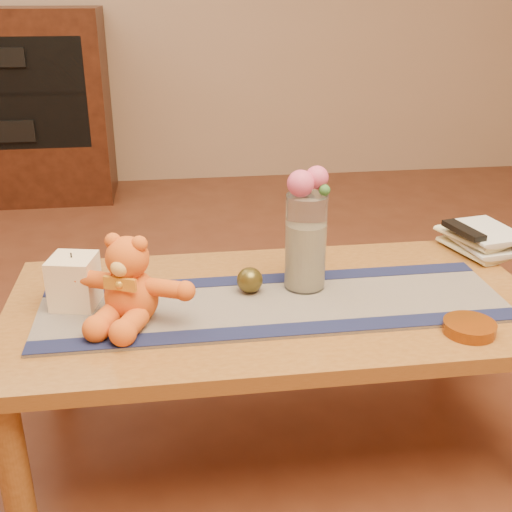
{
  "coord_description": "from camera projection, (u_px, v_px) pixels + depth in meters",
  "views": [
    {
      "loc": [
        -0.26,
        -1.49,
        1.22
      ],
      "look_at": [
        -0.05,
        0.0,
        0.58
      ],
      "focal_mm": 44.97,
      "sensor_mm": 36.0,
      "label": 1
    }
  ],
  "objects": [
    {
      "name": "floor",
      "position": [
        273.0,
        438.0,
        1.87
      ],
      "size": [
        5.5,
        5.5,
        0.0
      ],
      "primitive_type": "plane",
      "color": "#522617",
      "rests_on": "ground"
    },
    {
      "name": "coffee_table_top",
      "position": [
        275.0,
        307.0,
        1.7
      ],
      "size": [
        1.4,
        0.7,
        0.04
      ],
      "primitive_type": "cube",
      "color": "brown",
      "rests_on": "floor"
    },
    {
      "name": "table_leg_fl",
      "position": [
        14.0,
        473.0,
        1.44
      ],
      "size": [
        0.07,
        0.07,
        0.41
      ],
      "primitive_type": "cylinder",
      "color": "brown",
      "rests_on": "floor"
    },
    {
      "name": "table_leg_bl",
      "position": [
        53.0,
        342.0,
        1.97
      ],
      "size": [
        0.07,
        0.07,
        0.41
      ],
      "primitive_type": "cylinder",
      "color": "brown",
      "rests_on": "floor"
    },
    {
      "name": "table_leg_br",
      "position": [
        449.0,
        315.0,
        2.13
      ],
      "size": [
        0.07,
        0.07,
        0.41
      ],
      "primitive_type": "cylinder",
      "color": "brown",
      "rests_on": "floor"
    },
    {
      "name": "persian_runner",
      "position": [
        274.0,
        304.0,
        1.66
      ],
      "size": [
        1.2,
        0.35,
        0.01
      ],
      "primitive_type": "cube",
      "rotation": [
        0.0,
        0.0,
        0.0
      ],
      "color": "#1C1742",
      "rests_on": "coffee_table_top"
    },
    {
      "name": "runner_border_near",
      "position": [
        284.0,
        330.0,
        1.53
      ],
      "size": [
        1.2,
        0.06,
        0.0
      ],
      "primitive_type": "cube",
      "rotation": [
        0.0,
        0.0,
        0.0
      ],
      "color": "#14193D",
      "rests_on": "persian_runner"
    },
    {
      "name": "runner_border_far",
      "position": [
        266.0,
        279.0,
        1.79
      ],
      "size": [
        1.2,
        0.06,
        0.0
      ],
      "primitive_type": "cube",
      "rotation": [
        0.0,
        0.0,
        0.0
      ],
      "color": "#14193D",
      "rests_on": "persian_runner"
    },
    {
      "name": "teddy_bear",
      "position": [
        130.0,
        279.0,
        1.55
      ],
      "size": [
        0.38,
        0.35,
        0.21
      ],
      "primitive_type": null,
      "rotation": [
        0.0,
        0.0,
        -0.41
      ],
      "color": "orange",
      "rests_on": "persian_runner"
    },
    {
      "name": "pillar_candle",
      "position": [
        74.0,
        281.0,
        1.63
      ],
      "size": [
        0.13,
        0.13,
        0.13
      ],
      "primitive_type": "cube",
      "rotation": [
        0.0,
        0.0,
        -0.21
      ],
      "color": "#FFE1BB",
      "rests_on": "persian_runner"
    },
    {
      "name": "candle_wick",
      "position": [
        71.0,
        255.0,
        1.6
      ],
      "size": [
        0.0,
        0.0,
        0.01
      ],
      "primitive_type": "cylinder",
      "rotation": [
        0.0,
        0.0,
        -0.21
      ],
      "color": "black",
      "rests_on": "pillar_candle"
    },
    {
      "name": "glass_vase",
      "position": [
        306.0,
        242.0,
        1.7
      ],
      "size": [
        0.11,
        0.11,
        0.26
      ],
      "primitive_type": "cylinder",
      "color": "silver",
      "rests_on": "persian_runner"
    },
    {
      "name": "potpourri_fill",
      "position": [
        305.0,
        256.0,
        1.71
      ],
      "size": [
        0.09,
        0.09,
        0.18
      ],
      "primitive_type": "cylinder",
      "color": "beige",
      "rests_on": "glass_vase"
    },
    {
      "name": "rose_left",
      "position": [
        301.0,
        183.0,
        1.62
      ],
      "size": [
        0.07,
        0.07,
        0.07
      ],
      "primitive_type": "sphere",
      "color": "#D04973",
      "rests_on": "glass_vase"
    },
    {
      "name": "rose_right",
      "position": [
        317.0,
        177.0,
        1.64
      ],
      "size": [
        0.06,
        0.06,
        0.06
      ],
      "primitive_type": "sphere",
      "color": "#D04973",
      "rests_on": "glass_vase"
    },
    {
      "name": "blue_flower_back",
      "position": [
        308.0,
        181.0,
        1.67
      ],
      "size": [
        0.04,
        0.04,
        0.04
      ],
      "primitive_type": "sphere",
      "color": "#4F51AC",
      "rests_on": "glass_vase"
    },
    {
      "name": "blue_flower_side",
      "position": [
        294.0,
        186.0,
        1.66
      ],
      "size": [
        0.04,
        0.04,
        0.04
      ],
      "primitive_type": "sphere",
      "color": "#4F51AC",
      "rests_on": "glass_vase"
    },
    {
      "name": "leaf_sprig",
      "position": [
        324.0,
        190.0,
        1.63
      ],
      "size": [
        0.03,
        0.03,
        0.03
      ],
      "primitive_type": "sphere",
      "color": "#33662D",
      "rests_on": "glass_vase"
    },
    {
      "name": "bronze_ball",
      "position": [
        250.0,
        280.0,
        1.7
      ],
      "size": [
        0.07,
        0.07,
        0.07
      ],
      "primitive_type": "sphere",
      "rotation": [
        0.0,
        0.0,
        0.04
      ],
      "color": "#4A3F18",
      "rests_on": "persian_runner"
    },
    {
      "name": "book_bottom",
      "position": [
        458.0,
        252.0,
        1.97
      ],
      "size": [
        0.22,
        0.26,
        0.02
      ],
      "primitive_type": "imported",
      "rotation": [
        0.0,
        0.0,
        0.27
      ],
      "color": "#F4EDBD",
      "rests_on": "coffee_table_top"
    },
    {
      "name": "book_lower",
      "position": [
        461.0,
        246.0,
        1.96
      ],
      "size": [
        0.19,
        0.24,
        0.02
      ],
      "primitive_type": "imported",
      "rotation": [
        0.0,
        0.0,
        0.13
      ],
      "color": "#F4EDBD",
      "rests_on": "book_bottom"
    },
    {
      "name": "book_upper",
      "position": [
        458.0,
        240.0,
        1.95
      ],
      "size": [
        0.23,
        0.26,
        0.02
      ],
      "primitive_type": "imported",
      "rotation": [
        0.0,
        0.0,
        0.32
      ],
      "color": "#F4EDBD",
      "rests_on": "book_lower"
    },
    {
      "name": "book_top",
      "position": [
        462.0,
        235.0,
        1.94
      ],
      "size": [
        0.2,
        0.25,
        0.02
      ],
      "primitive_type": "imported",
      "rotation": [
        0.0,
        0.0,
        0.17
      ],
      "color": "#F4EDBD",
      "rests_on": "book_upper"
    },
    {
      "name": "tv_remote",
      "position": [
        464.0,
        230.0,
        1.93
      ],
      "size": [
        0.08,
        0.17,
        0.02
      ],
      "primitive_type": "cube",
      "rotation": [
        0.0,
        0.0,
        0.22
      ],
      "color": "black",
      "rests_on": "book_top"
    },
    {
      "name": "amber_dish",
      "position": [
        469.0,
        327.0,
        1.53
      ],
      "size": [
        0.16,
        0.16,
        0.03
      ],
      "primitive_type": "cylinder",
      "rotation": [
        0.0,
        0.0,
        -0.37
      ],
      "color": "#BF5914",
      "rests_on": "coffee_table_top"
    },
    {
      "name": "media_cabinet",
      "position": [
        4.0,
        108.0,
        3.76
      ],
      "size": [
        1.2,
        0.5,
        1.1
      ],
      "primitive_type": "cube",
      "color": "black",
      "rests_on": "floor"
    },
    {
      "name": "stereo_lower",
      "position": [
        1.0,
        127.0,
        3.67
      ],
      "size": [
        0.42,
        0.28,
        0.12
      ],
      "primitive_type": "cube",
      "color": "black",
      "rests_on": "media_cabinet"
    }
  ]
}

